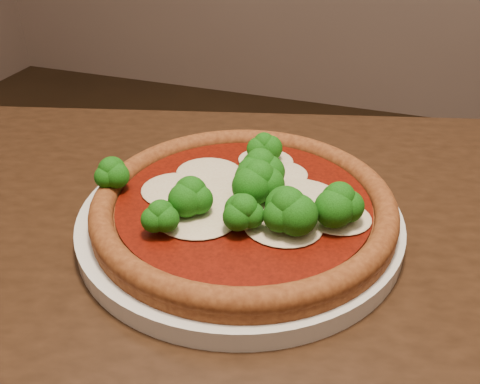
% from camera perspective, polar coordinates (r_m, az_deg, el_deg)
% --- Properties ---
extents(dining_table, '(1.46, 1.03, 0.75)m').
position_cam_1_polar(dining_table, '(0.50, 3.96, -19.58)').
color(dining_table, black).
rests_on(dining_table, floor).
extents(plate, '(0.30, 0.30, 0.02)m').
position_cam_1_polar(plate, '(0.50, -0.00, -3.03)').
color(plate, silver).
rests_on(plate, dining_table).
extents(pizza, '(0.28, 0.27, 0.06)m').
position_cam_1_polar(pizza, '(0.48, 0.57, -0.99)').
color(pizza, brown).
rests_on(pizza, plate).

